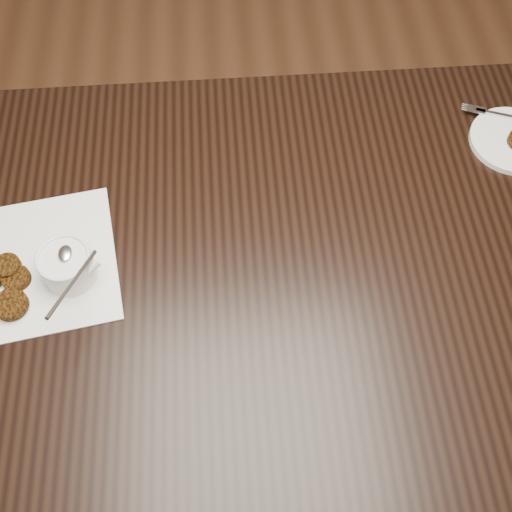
# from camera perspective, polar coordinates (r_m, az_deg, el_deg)

# --- Properties ---
(floor) EXTENTS (4.00, 4.00, 0.00)m
(floor) POSITION_cam_1_polar(r_m,az_deg,el_deg) (1.80, 0.01, -14.75)
(floor) COLOR brown
(floor) RESTS_ON ground
(table) EXTENTS (1.48, 0.95, 0.75)m
(table) POSITION_cam_1_polar(r_m,az_deg,el_deg) (1.48, 2.80, -7.40)
(table) COLOR black
(table) RESTS_ON floor
(napkin) EXTENTS (0.34, 0.34, 0.00)m
(napkin) POSITION_cam_1_polar(r_m,az_deg,el_deg) (1.20, -19.92, -0.78)
(napkin) COLOR white
(napkin) RESTS_ON table
(sauce_ramekin) EXTENTS (0.13, 0.13, 0.13)m
(sauce_ramekin) POSITION_cam_1_polar(r_m,az_deg,el_deg) (1.11, -17.67, -0.05)
(sauce_ramekin) COLOR silver
(sauce_ramekin) RESTS_ON napkin
(patty_cluster) EXTENTS (0.22, 0.22, 0.02)m
(patty_cluster) POSITION_cam_1_polar(r_m,az_deg,el_deg) (1.20, -22.78, -1.85)
(patty_cluster) COLOR #56310B
(patty_cluster) RESTS_ON napkin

